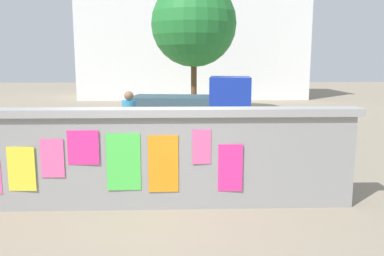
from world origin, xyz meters
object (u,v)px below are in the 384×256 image
(auto_rickshaw_truck, at_px, (198,108))
(motorcycle, at_px, (101,157))
(bicycle_near, at_px, (284,158))
(person_walking, at_px, (129,118))
(tree_roadside, at_px, (194,24))

(auto_rickshaw_truck, xyz_separation_m, motorcycle, (-2.11, -4.56, -0.44))
(bicycle_near, distance_m, person_walking, 3.74)
(auto_rickshaw_truck, bearing_deg, motorcycle, -114.89)
(auto_rickshaw_truck, xyz_separation_m, tree_roadside, (0.10, 5.50, 2.99))
(bicycle_near, bearing_deg, person_walking, 154.18)
(auto_rickshaw_truck, distance_m, bicycle_near, 4.67)
(auto_rickshaw_truck, relative_size, bicycle_near, 2.25)
(auto_rickshaw_truck, relative_size, motorcycle, 1.99)
(tree_roadside, bearing_deg, person_walking, -102.67)
(person_walking, xyz_separation_m, tree_roadside, (1.86, 8.26, 2.90))
(motorcycle, xyz_separation_m, bicycle_near, (3.68, 0.19, -0.10))
(person_walking, bearing_deg, motorcycle, -101.23)
(motorcycle, height_order, person_walking, person_walking)
(auto_rickshaw_truck, height_order, tree_roadside, tree_roadside)
(motorcycle, distance_m, person_walking, 1.91)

